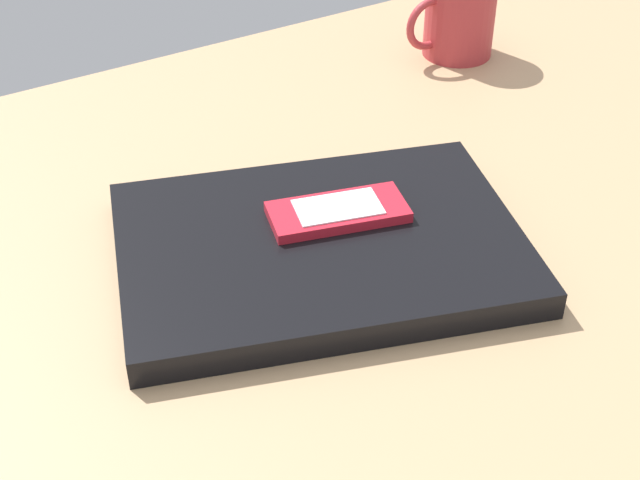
{
  "coord_description": "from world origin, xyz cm",
  "views": [
    {
      "loc": [
        40.59,
        56.88,
        51.19
      ],
      "look_at": [
        8.22,
        4.04,
        5.0
      ],
      "focal_mm": 51.19,
      "sensor_mm": 36.0,
      "label": 1
    }
  ],
  "objects": [
    {
      "name": "coffee_mug",
      "position": [
        -27.08,
        -22.11,
        7.83
      ],
      "size": [
        11.91,
        8.34,
        9.67
      ],
      "color": "#B23338",
      "rests_on": "desk_surface"
    },
    {
      "name": "desk_surface",
      "position": [
        0.0,
        0.0,
        1.5
      ],
      "size": [
        120.0,
        80.0,
        3.0
      ],
      "primitive_type": "cube",
      "color": "tan",
      "rests_on": "ground"
    },
    {
      "name": "cell_phone_on_laptop",
      "position": [
        5.47,
        2.51,
        6.02
      ],
      "size": [
        12.92,
        8.3,
        1.09
      ],
      "color": "red",
      "rests_on": "laptop_closed"
    },
    {
      "name": "laptop_closed",
      "position": [
        8.22,
        4.04,
        4.25
      ],
      "size": [
        39.74,
        33.42,
        2.51
      ],
      "primitive_type": "cube",
      "rotation": [
        0.0,
        0.0,
        -0.32
      ],
      "color": "black",
      "rests_on": "desk_surface"
    }
  ]
}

